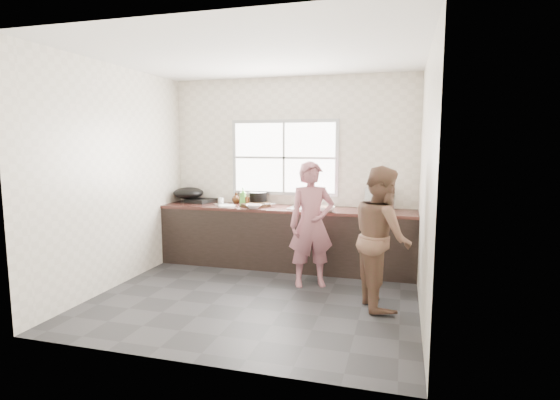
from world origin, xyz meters
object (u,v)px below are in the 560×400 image
(glass_jar, at_px, (221,201))
(plate_food, at_px, (227,206))
(cutting_board, at_px, (256,204))
(burner, at_px, (201,201))
(woman, at_px, (311,228))
(pot_lid_left, at_px, (221,204))
(person_side, at_px, (382,237))
(bottle_brown_tall, at_px, (246,200))
(black_pot, at_px, (258,198))
(bowl_mince, at_px, (254,206))
(wok, at_px, (189,193))
(pot_lid_right, at_px, (226,206))
(bowl_held, at_px, (323,208))
(bottle_green, at_px, (243,197))
(bowl_crabs, at_px, (326,209))
(bottle_brown_short, at_px, (236,198))
(dish_rack, at_px, (380,198))

(glass_jar, bearing_deg, plate_food, -39.73)
(cutting_board, distance_m, burner, 0.95)
(glass_jar, bearing_deg, woman, -24.75)
(burner, height_order, pot_lid_left, burner)
(person_side, height_order, pot_lid_left, person_side)
(woman, height_order, bottle_brown_tall, woman)
(black_pot, bearing_deg, bowl_mince, -80.01)
(person_side, distance_m, burner, 3.08)
(wok, bearing_deg, plate_food, -18.57)
(person_side, bearing_deg, cutting_board, 37.12)
(wok, height_order, pot_lid_right, wok)
(glass_jar, bearing_deg, bowl_held, -3.06)
(person_side, bearing_deg, woman, 42.23)
(burner, relative_size, pot_lid_left, 1.62)
(woman, distance_m, bowl_held, 0.63)
(black_pot, xyz_separation_m, plate_food, (-0.36, -0.32, -0.08))
(bottle_green, relative_size, bottle_brown_tall, 1.54)
(glass_jar, bearing_deg, bowl_crabs, -6.84)
(bowl_held, relative_size, wok, 0.48)
(bottle_brown_short, xyz_separation_m, burner, (-0.55, -0.06, -0.05))
(black_pot, distance_m, pot_lid_left, 0.56)
(bowl_mince, xyz_separation_m, bottle_brown_tall, (-0.20, 0.23, 0.06))
(bowl_held, distance_m, bottle_green, 1.19)
(black_pot, relative_size, dish_rack, 0.65)
(plate_food, bearing_deg, bowl_mince, -9.39)
(black_pot, height_order, burner, black_pot)
(woman, distance_m, black_pot, 1.36)
(pot_lid_right, bearing_deg, plate_food, -49.49)
(person_side, distance_m, pot_lid_right, 2.50)
(bowl_held, relative_size, dish_rack, 0.55)
(bowl_mince, relative_size, pot_lid_right, 0.98)
(pot_lid_left, bearing_deg, person_side, -27.03)
(cutting_board, relative_size, bottle_brown_tall, 2.54)
(bowl_crabs, bearing_deg, bowl_mince, 180.00)
(glass_jar, relative_size, burner, 0.29)
(bowl_mince, relative_size, wok, 0.48)
(cutting_board, relative_size, bottle_brown_short, 2.90)
(burner, bearing_deg, cutting_board, -8.29)
(cutting_board, height_order, bowl_mince, bowl_mince)
(bottle_brown_short, bearing_deg, person_side, -32.26)
(bottle_green, bearing_deg, bowl_held, -4.76)
(woman, distance_m, cutting_board, 1.23)
(wok, bearing_deg, person_side, -23.43)
(bottle_brown_short, bearing_deg, pot_lid_right, -96.73)
(bowl_mince, relative_size, glass_jar, 2.05)
(bowl_mince, bearing_deg, pot_lid_left, 156.86)
(plate_food, distance_m, pot_lid_right, 0.06)
(burner, relative_size, dish_rack, 0.93)
(person_side, distance_m, glass_jar, 2.63)
(cutting_board, relative_size, burner, 1.21)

